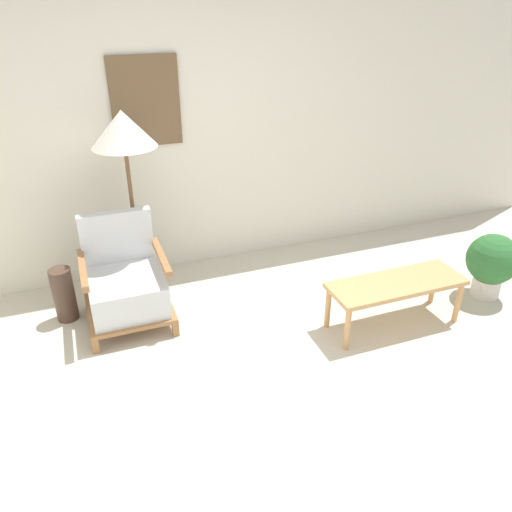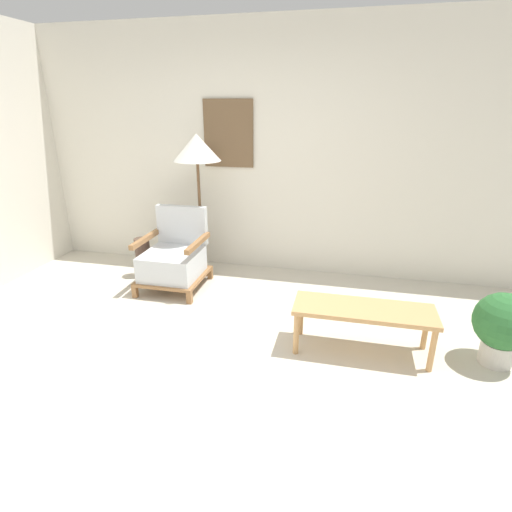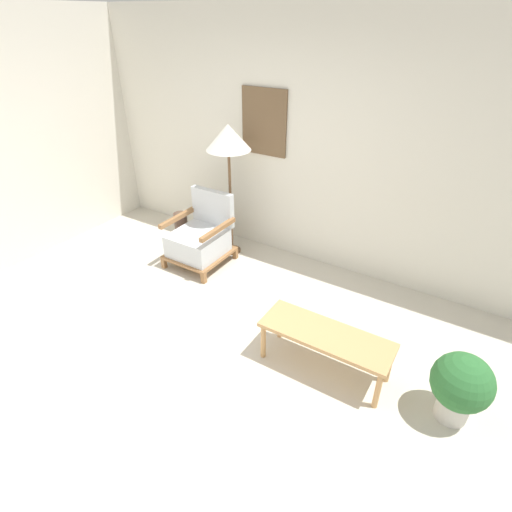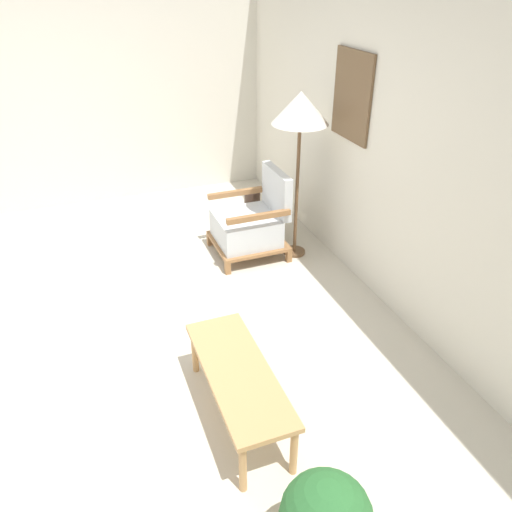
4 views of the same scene
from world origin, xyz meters
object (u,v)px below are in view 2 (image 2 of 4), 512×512
(coffee_table, at_px, (364,313))
(vase, at_px, (143,257))
(armchair, at_px, (174,258))
(floor_lamp, at_px, (197,151))
(potted_plant, at_px, (503,325))

(coffee_table, bearing_deg, vase, 157.58)
(armchair, bearing_deg, coffee_table, -22.54)
(floor_lamp, relative_size, coffee_table, 1.46)
(floor_lamp, distance_m, potted_plant, 3.17)
(vase, bearing_deg, floor_lamp, 18.29)
(coffee_table, bearing_deg, floor_lamp, 145.85)
(potted_plant, bearing_deg, armchair, 165.95)
(armchair, relative_size, potted_plant, 1.45)
(armchair, relative_size, coffee_table, 0.77)
(armchair, bearing_deg, floor_lamp, 67.61)
(floor_lamp, height_order, vase, floor_lamp)
(floor_lamp, height_order, coffee_table, floor_lamp)
(coffee_table, bearing_deg, potted_plant, 3.90)
(floor_lamp, bearing_deg, armchair, -112.39)
(armchair, height_order, floor_lamp, floor_lamp)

